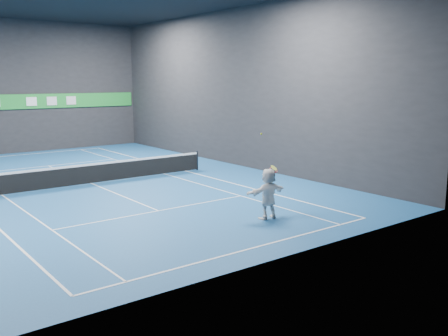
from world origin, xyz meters
TOP-DOWN VIEW (x-y plane):
  - ground at (0.00, 0.00)m, footprint 26.00×26.00m
  - wall_back at (0.00, 13.00)m, footprint 18.00×0.10m
  - wall_front at (0.00, -13.00)m, footprint 18.00×0.10m
  - wall_right at (9.00, 0.00)m, footprint 0.10×26.00m
  - baseline_near at (0.00, -11.89)m, footprint 10.98×0.08m
  - baseline_far at (0.00, 11.89)m, footprint 10.98×0.08m
  - sideline_doubles_right at (5.49, 0.00)m, footprint 0.08×23.78m
  - sideline_singles_left at (-4.11, 0.00)m, footprint 0.06×23.78m
  - sideline_singles_right at (4.11, 0.00)m, footprint 0.06×23.78m
  - service_line_near at (0.00, -6.40)m, footprint 8.23×0.06m
  - service_line_far at (0.00, 6.40)m, footprint 8.23×0.06m
  - center_service_line at (0.00, 0.00)m, footprint 0.06×12.80m
  - player at (2.63, -9.76)m, footprint 1.73×0.59m
  - tennis_ball at (2.45, -9.53)m, footprint 0.06×0.06m
  - tennis_net at (0.00, 0.00)m, footprint 12.50×0.10m
  - sponsor_banner at (0.00, 12.93)m, footprint 17.64×0.11m
  - tennis_racket at (2.91, -9.71)m, footprint 0.42×0.36m

SIDE VIEW (x-z plane):
  - ground at x=0.00m, z-range 0.00..0.00m
  - baseline_near at x=0.00m, z-range 0.00..0.01m
  - baseline_far at x=0.00m, z-range 0.00..0.01m
  - sideline_doubles_right at x=5.49m, z-range 0.00..0.01m
  - sideline_singles_left at x=-4.11m, z-range 0.00..0.01m
  - sideline_singles_right at x=4.11m, z-range 0.00..0.01m
  - service_line_near at x=0.00m, z-range 0.00..0.01m
  - service_line_far at x=0.00m, z-range 0.00..0.01m
  - center_service_line at x=0.00m, z-range 0.00..0.01m
  - tennis_net at x=0.00m, z-range 0.00..1.07m
  - player at x=2.63m, z-range 0.00..1.85m
  - tennis_racket at x=2.91m, z-range 1.39..2.05m
  - tennis_ball at x=2.45m, z-range 3.06..3.12m
  - sponsor_banner at x=0.00m, z-range 3.00..4.00m
  - wall_back at x=0.00m, z-range 0.00..9.00m
  - wall_front at x=0.00m, z-range 0.00..9.00m
  - wall_right at x=9.00m, z-range 0.00..9.00m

